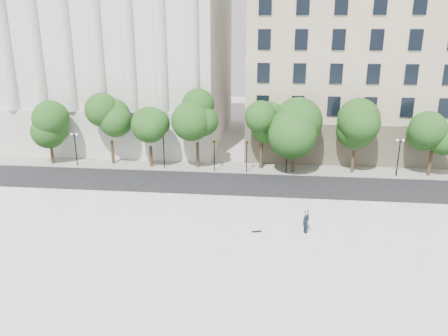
{
  "coord_description": "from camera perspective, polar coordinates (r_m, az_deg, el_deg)",
  "views": [
    {
      "loc": [
        5.0,
        -24.09,
        15.38
      ],
      "look_at": [
        1.29,
        10.0,
        4.45
      ],
      "focal_mm": 35.0,
      "sensor_mm": 36.0,
      "label": 1
    }
  ],
  "objects": [
    {
      "name": "ground",
      "position": [
        29.01,
        -4.82,
        -14.4
      ],
      "size": [
        160.0,
        160.0,
        0.0
      ],
      "primitive_type": "plane",
      "color": "beige",
      "rests_on": "ground"
    },
    {
      "name": "plaza",
      "position": [
        31.44,
        -3.79,
        -11.18
      ],
      "size": [
        44.0,
        22.0,
        0.45
      ],
      "primitive_type": "cube",
      "color": "white",
      "rests_on": "ground"
    },
    {
      "name": "street",
      "position": [
        45.09,
        -0.53,
        -2.25
      ],
      "size": [
        60.0,
        8.0,
        0.02
      ],
      "primitive_type": "cube",
      "color": "black",
      "rests_on": "ground"
    },
    {
      "name": "far_sidewalk",
      "position": [
        50.72,
        0.27,
        0.1
      ],
      "size": [
        60.0,
        4.0,
        0.12
      ],
      "primitive_type": "cube",
      "color": "#9E9B92",
      "rests_on": "ground"
    },
    {
      "name": "building_west",
      "position": [
        66.46,
        -13.6,
        15.06
      ],
      "size": [
        31.5,
        27.65,
        25.6
      ],
      "color": "silver",
      "rests_on": "ground"
    },
    {
      "name": "building_east",
      "position": [
        64.9,
        20.09,
        12.9
      ],
      "size": [
        36.0,
        26.15,
        23.0
      ],
      "color": "beige",
      "rests_on": "ground"
    },
    {
      "name": "traffic_light_west",
      "position": [
        48.23,
        -1.29,
        3.65
      ],
      "size": [
        0.78,
        1.76,
        4.19
      ],
      "color": "black",
      "rests_on": "ground"
    },
    {
      "name": "traffic_light_east",
      "position": [
        47.91,
        3.01,
        3.49
      ],
      "size": [
        0.36,
        1.64,
        4.16
      ],
      "color": "black",
      "rests_on": "ground"
    },
    {
      "name": "person_lying",
      "position": [
        34.35,
        10.59,
        -7.95
      ],
      "size": [
        1.76,
        1.77,
        0.5
      ],
      "primitive_type": "imported",
      "rotation": [
        -1.54,
        0.0,
        0.78
      ],
      "color": "black",
      "rests_on": "plaza"
    },
    {
      "name": "skateboard",
      "position": [
        34.11,
        4.27,
        -8.26
      ],
      "size": [
        0.76,
        0.4,
        0.08
      ],
      "primitive_type": "cube",
      "rotation": [
        0.0,
        0.0,
        0.3
      ],
      "color": "black",
      "rests_on": "plaza"
    },
    {
      "name": "street_trees",
      "position": [
        48.99,
        -1.0,
        5.71
      ],
      "size": [
        46.94,
        5.56,
        7.74
      ],
      "color": "#382619",
      "rests_on": "ground"
    },
    {
      "name": "lamp_posts",
      "position": [
        48.53,
        0.62,
        2.83
      ],
      "size": [
        37.03,
        0.28,
        4.47
      ],
      "color": "black",
      "rests_on": "ground"
    }
  ]
}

